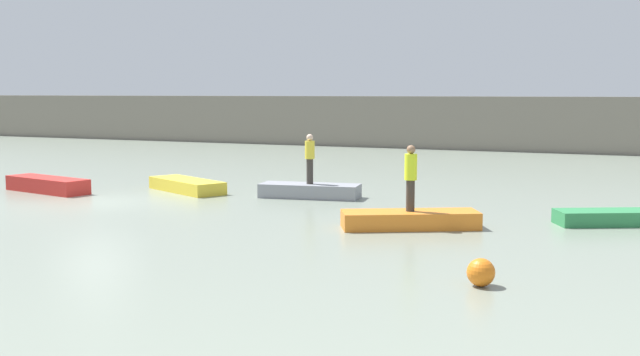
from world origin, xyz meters
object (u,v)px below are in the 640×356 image
object	(u,v)px
rowboat_green	(624,217)
mooring_buoy	(481,272)
rowboat_red	(47,185)
rowboat_orange	(410,220)
rowboat_grey	(310,191)
person_yellow_shirt	(310,156)
rowboat_yellow	(187,185)
person_hiviz_shirt	(411,175)

from	to	relation	value
rowboat_green	mooring_buoy	world-z (taller)	mooring_buoy
rowboat_red	rowboat_orange	distance (m)	13.74
rowboat_green	mooring_buoy	distance (m)	8.17
rowboat_green	rowboat_grey	bearing A→B (deg)	145.25
rowboat_red	mooring_buoy	size ratio (longest dim) A/B	6.87
person_yellow_shirt	mooring_buoy	size ratio (longest dim) A/B	3.22
rowboat_green	rowboat_red	bearing A→B (deg)	156.30
rowboat_green	mooring_buoy	xyz separation A→B (m)	(-2.10, -7.89, 0.06)
rowboat_yellow	person_hiviz_shirt	world-z (taller)	person_hiviz_shirt
rowboat_red	person_yellow_shirt	xyz separation A→B (m)	(8.95, 2.42, 1.11)
rowboat_green	mooring_buoy	bearing A→B (deg)	-132.07
rowboat_grey	rowboat_orange	distance (m)	6.20
rowboat_grey	rowboat_green	xyz separation A→B (m)	(9.68, -1.29, -0.04)
rowboat_yellow	person_hiviz_shirt	bearing A→B (deg)	4.23
rowboat_orange	person_yellow_shirt	size ratio (longest dim) A/B	2.12
person_yellow_shirt	rowboat_green	bearing A→B (deg)	-7.56
rowboat_grey	person_yellow_shirt	xyz separation A→B (m)	(-0.00, -0.00, 1.14)
rowboat_green	person_yellow_shirt	world-z (taller)	person_yellow_shirt
person_hiviz_shirt	person_yellow_shirt	distance (m)	6.20
rowboat_grey	rowboat_green	size ratio (longest dim) A/B	0.92
rowboat_orange	rowboat_green	distance (m)	5.71
rowboat_red	rowboat_orange	xyz separation A→B (m)	(13.64, -1.64, -0.04)
rowboat_red	person_hiviz_shirt	size ratio (longest dim) A/B	2.07
mooring_buoy	person_yellow_shirt	bearing A→B (deg)	129.58
rowboat_red	rowboat_yellow	size ratio (longest dim) A/B	1.03
rowboat_yellow	mooring_buoy	size ratio (longest dim) A/B	6.65
rowboat_grey	rowboat_orange	size ratio (longest dim) A/B	0.94
rowboat_red	rowboat_green	xyz separation A→B (m)	(18.63, 1.14, -0.07)
rowboat_yellow	rowboat_green	world-z (taller)	rowboat_yellow
rowboat_yellow	rowboat_orange	distance (m)	10.01
person_hiviz_shirt	person_yellow_shirt	xyz separation A→B (m)	(-4.69, 4.06, -0.01)
person_yellow_shirt	mooring_buoy	distance (m)	11.96
rowboat_green	rowboat_yellow	bearing A→B (deg)	148.96
rowboat_grey	rowboat_red	bearing A→B (deg)	-174.54
rowboat_grey	mooring_buoy	size ratio (longest dim) A/B	6.43
rowboat_green	person_yellow_shirt	size ratio (longest dim) A/B	2.16
rowboat_yellow	rowboat_orange	world-z (taller)	rowboat_orange
rowboat_orange	mooring_buoy	distance (m)	5.88
person_hiviz_shirt	rowboat_orange	bearing A→B (deg)	178.21
rowboat_yellow	rowboat_grey	distance (m)	4.61
rowboat_green	person_yellow_shirt	distance (m)	9.84
rowboat_red	person_hiviz_shirt	bearing A→B (deg)	5.02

